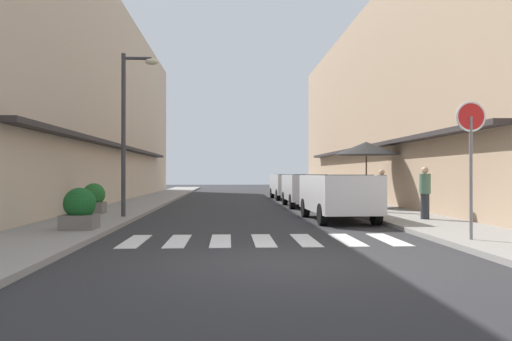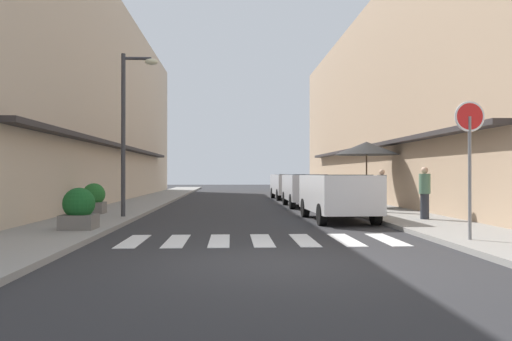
{
  "view_description": "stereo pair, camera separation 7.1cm",
  "coord_description": "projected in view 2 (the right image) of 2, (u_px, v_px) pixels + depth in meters",
  "views": [
    {
      "loc": [
        -0.76,
        -8.5,
        1.5
      ],
      "look_at": [
        0.26,
        10.82,
        1.62
      ],
      "focal_mm": 35.64,
      "sensor_mm": 36.0,
      "label": 1
    },
    {
      "loc": [
        -0.69,
        -8.5,
        1.5
      ],
      "look_at": [
        0.26,
        10.82,
        1.62
      ],
      "focal_mm": 35.64,
      "sensor_mm": 36.0,
      "label": 2
    }
  ],
  "objects": [
    {
      "name": "ground_plane",
      "position": [
        245.0,
        205.0,
        24.53
      ],
      "size": [
        88.2,
        88.2,
        0.0
      ],
      "primitive_type": "plane",
      "color": "#2B2B2D"
    },
    {
      "name": "sidewalk_left",
      "position": [
        141.0,
        204.0,
        24.29
      ],
      "size": [
        2.52,
        56.13,
        0.12
      ],
      "primitive_type": "cube",
      "color": "gray",
      "rests_on": "ground_plane"
    },
    {
      "name": "sidewalk_right",
      "position": [
        348.0,
        203.0,
        24.78
      ],
      "size": [
        2.52,
        56.13,
        0.12
      ],
      "primitive_type": "cube",
      "color": "gray",
      "rests_on": "ground_plane"
    },
    {
      "name": "building_row_left",
      "position": [
        68.0,
        100.0,
        25.14
      ],
      "size": [
        5.5,
        38.08,
        10.32
      ],
      "color": "#C6B299",
      "rests_on": "ground_plane"
    },
    {
      "name": "building_row_right",
      "position": [
        416.0,
        104.0,
        26.0
      ],
      "size": [
        5.5,
        38.08,
        10.16
      ],
      "color": "tan",
      "rests_on": "ground_plane"
    },
    {
      "name": "crosswalk",
      "position": [
        262.0,
        240.0,
        11.37
      ],
      "size": [
        6.15,
        2.2,
        0.01
      ],
      "color": "silver",
      "rests_on": "ground_plane"
    },
    {
      "name": "parked_car_near",
      "position": [
        338.0,
        192.0,
        16.09
      ],
      "size": [
        1.9,
        4.35,
        1.47
      ],
      "color": "silver",
      "rests_on": "ground_plane"
    },
    {
      "name": "parked_car_mid",
      "position": [
        306.0,
        186.0,
        22.83
      ],
      "size": [
        1.81,
        4.19,
        1.47
      ],
      "color": "silver",
      "rests_on": "ground_plane"
    },
    {
      "name": "parked_car_far",
      "position": [
        289.0,
        184.0,
        29.53
      ],
      "size": [
        1.91,
        4.36,
        1.47
      ],
      "color": "silver",
      "rests_on": "ground_plane"
    },
    {
      "name": "round_street_sign",
      "position": [
        470.0,
        133.0,
        10.65
      ],
      "size": [
        0.65,
        0.07,
        2.91
      ],
      "color": "slate",
      "rests_on": "sidewalk_right"
    },
    {
      "name": "street_lamp",
      "position": [
        129.0,
        117.0,
        16.43
      ],
      "size": [
        1.19,
        0.28,
        5.27
      ],
      "color": "#38383D",
      "rests_on": "sidewalk_left"
    },
    {
      "name": "cafe_umbrella",
      "position": [
        366.0,
        149.0,
        21.24
      ],
      "size": [
        2.72,
        2.72,
        2.72
      ],
      "color": "#262626",
      "rests_on": "sidewalk_right"
    },
    {
      "name": "planter_corner",
      "position": [
        79.0,
        209.0,
        12.66
      ],
      "size": [
        0.82,
        0.82,
        1.03
      ],
      "color": "slate",
      "rests_on": "sidewalk_left"
    },
    {
      "name": "planter_midblock",
      "position": [
        94.0,
        199.0,
        17.58
      ],
      "size": [
        0.77,
        0.77,
        1.05
      ],
      "color": "slate",
      "rests_on": "sidewalk_left"
    },
    {
      "name": "pedestrian_walking_near",
      "position": [
        425.0,
        192.0,
        15.42
      ],
      "size": [
        0.34,
        0.34,
        1.59
      ],
      "rotation": [
        0.0,
        0.0,
        5.81
      ],
      "color": "#282B33",
      "rests_on": "sidewalk_right"
    },
    {
      "name": "pedestrian_walking_far",
      "position": [
        382.0,
        190.0,
        18.18
      ],
      "size": [
        0.34,
        0.34,
        1.54
      ],
      "rotation": [
        0.0,
        0.0,
        1.7
      ],
      "color": "#282B33",
      "rests_on": "sidewalk_right"
    }
  ]
}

